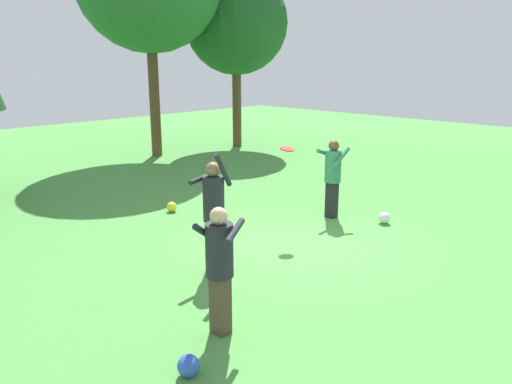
% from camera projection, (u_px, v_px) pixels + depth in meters
% --- Properties ---
extents(ground_plane, '(40.00, 40.00, 0.00)m').
position_uv_depth(ground_plane, '(291.00, 245.00, 9.32)').
color(ground_plane, '#4C9342').
extents(person_thrower, '(0.63, 0.55, 1.97)m').
position_uv_depth(person_thrower, '(214.00, 206.00, 7.99)').
color(person_thrower, '#4C382D').
rests_on(person_thrower, ground_plane).
extents(person_catcher, '(0.58, 0.49, 1.67)m').
position_uv_depth(person_catcher, '(333.00, 172.00, 10.70)').
color(person_catcher, black).
rests_on(person_catcher, ground_plane).
extents(person_bystander, '(0.71, 0.69, 1.64)m').
position_uv_depth(person_bystander, '(220.00, 260.00, 6.12)').
color(person_bystander, '#4C382D').
rests_on(person_bystander, ground_plane).
extents(frisbee, '(0.27, 0.27, 0.08)m').
position_uv_depth(frisbee, '(287.00, 149.00, 9.54)').
color(frisbee, red).
extents(ball_white, '(0.24, 0.24, 0.24)m').
position_uv_depth(ball_white, '(384.00, 218.00, 10.51)').
color(ball_white, white).
rests_on(ball_white, ground_plane).
extents(ball_yellow, '(0.23, 0.23, 0.23)m').
position_uv_depth(ball_yellow, '(172.00, 207.00, 11.32)').
color(ball_yellow, yellow).
rests_on(ball_yellow, ground_plane).
extents(ball_blue, '(0.25, 0.25, 0.25)m').
position_uv_depth(ball_blue, '(188.00, 366.00, 5.47)').
color(ball_blue, blue).
rests_on(ball_blue, ground_plane).
extents(tree_far_right, '(3.80, 3.80, 6.49)m').
position_uv_depth(tree_far_right, '(236.00, 23.00, 18.56)').
color(tree_far_right, brown).
rests_on(tree_far_right, ground_plane).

